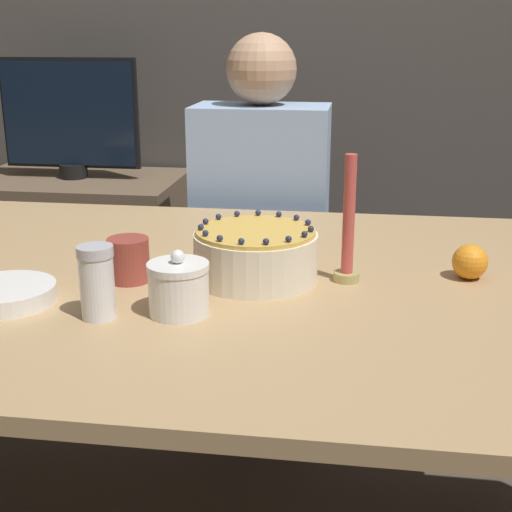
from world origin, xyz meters
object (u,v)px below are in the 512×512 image
Objects in this scene: sugar_bowl at (179,288)px; candle at (348,232)px; person_man_blue_shirt at (261,258)px; sugar_shaker at (97,282)px; tv_monitor at (70,117)px; cake at (256,254)px.

candle is at bearing 37.04° from sugar_bowl.
person_man_blue_shirt is at bearing 110.04° from candle.
sugar_bowl is 0.14m from sugar_shaker.
candle is 0.50× the size of tv_monitor.
tv_monitor is at bearing 118.96° from sugar_bowl.
sugar_bowl is 1.00m from person_man_blue_shirt.
candle is 0.21× the size of person_man_blue_shirt.
cake is at bearing 62.55° from sugar_bowl.
candle is 0.86m from person_man_blue_shirt.
candle reaches higher than cake.
person_man_blue_shirt is at bearing 81.97° from sugar_shaker.
tv_monitor is at bearing 132.68° from candle.
candle is at bearing -47.32° from tv_monitor.
cake is 0.21× the size of person_man_blue_shirt.
person_man_blue_shirt is at bearing -24.83° from tv_monitor.
sugar_bowl is 1.50m from tv_monitor.
sugar_shaker is at bearing -66.26° from tv_monitor.
tv_monitor is (-0.73, 0.34, 0.39)m from person_man_blue_shirt.
candle is (0.28, 0.21, 0.05)m from sugar_bowl.
person_man_blue_shirt reaches higher than sugar_shaker.
sugar_shaker is at bearing -164.50° from sugar_bowl.
person_man_blue_shirt is at bearing 89.45° from sugar_bowl.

